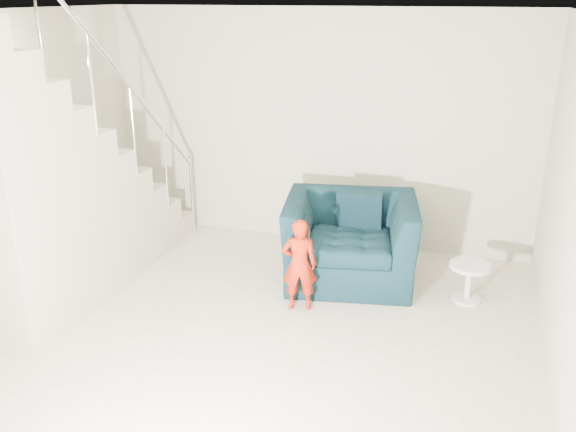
% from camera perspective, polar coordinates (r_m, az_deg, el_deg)
% --- Properties ---
extents(floor, '(5.50, 5.50, 0.00)m').
position_cam_1_polar(floor, '(5.18, -5.72, -13.14)').
color(floor, tan).
rests_on(floor, ground).
extents(ceiling, '(5.50, 5.50, 0.00)m').
position_cam_1_polar(ceiling, '(4.33, -7.01, 18.22)').
color(ceiling, silver).
rests_on(ceiling, back_wall).
extents(back_wall, '(5.00, 0.00, 5.00)m').
position_cam_1_polar(back_wall, '(7.09, 2.62, 8.07)').
color(back_wall, '#AAA48A').
rests_on(back_wall, floor).
extents(armchair, '(1.51, 1.38, 0.86)m').
position_cam_1_polar(armchair, '(6.34, 5.83, -2.23)').
color(armchair, black).
rests_on(armchair, floor).
extents(toddler, '(0.38, 0.30, 0.90)m').
position_cam_1_polar(toddler, '(5.70, 1.05, -4.58)').
color(toddler, '#900409').
rests_on(toddler, floor).
extents(side_table, '(0.39, 0.39, 0.39)m').
position_cam_1_polar(side_table, '(6.16, 16.59, -5.41)').
color(side_table, silver).
rests_on(side_table, floor).
extents(staircase, '(1.02, 3.03, 3.62)m').
position_cam_1_polar(staircase, '(6.17, -21.33, 0.93)').
color(staircase, '#ADA089').
rests_on(staircase, floor).
extents(cushion, '(0.47, 0.23, 0.47)m').
position_cam_1_polar(cushion, '(6.46, 6.75, 0.48)').
color(cushion, black).
rests_on(cushion, armchair).
extents(throw, '(0.04, 0.45, 0.50)m').
position_cam_1_polar(throw, '(6.33, 0.58, -1.06)').
color(throw, black).
rests_on(throw, armchair).
extents(phone, '(0.03, 0.05, 0.10)m').
position_cam_1_polar(phone, '(5.50, 1.96, -1.71)').
color(phone, black).
rests_on(phone, toddler).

